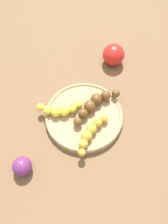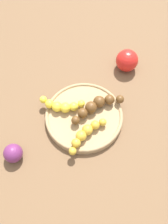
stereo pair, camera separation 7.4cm
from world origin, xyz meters
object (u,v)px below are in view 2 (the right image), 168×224
(fruit_bowl, at_px, (84,116))
(apple_red, at_px, (127,60))
(banana_yellow, at_px, (61,106))
(plum_purple, at_px, (13,153))
(banana_overripe, at_px, (96,106))
(banana_spotted, at_px, (85,134))

(fruit_bowl, relative_size, apple_red, 3.18)
(banana_yellow, distance_m, apple_red, 0.27)
(plum_purple, bearing_deg, apple_red, 95.12)
(banana_overripe, distance_m, banana_spotted, 0.09)
(apple_red, relative_size, plum_purple, 1.38)
(banana_overripe, bearing_deg, banana_spotted, 132.80)
(banana_overripe, xyz_separation_m, banana_yellow, (-0.06, -0.08, -0.00))
(banana_yellow, bearing_deg, fruit_bowl, 77.50)
(banana_yellow, bearing_deg, apple_red, 136.52)
(banana_overripe, bearing_deg, plum_purple, 94.01)
(banana_overripe, relative_size, apple_red, 2.36)
(apple_red, bearing_deg, banana_overripe, -69.99)
(plum_purple, bearing_deg, banana_overripe, 83.93)
(banana_overripe, relative_size, plum_purple, 3.26)
(banana_spotted, xyz_separation_m, apple_red, (-0.12, 0.27, 0.00))
(fruit_bowl, bearing_deg, apple_red, 105.75)
(banana_overripe, xyz_separation_m, apple_red, (-0.07, 0.19, -0.00))
(banana_overripe, relative_size, banana_yellow, 1.66)
(banana_yellow, relative_size, apple_red, 1.42)
(fruit_bowl, height_order, banana_yellow, banana_yellow)
(banana_yellow, relative_size, plum_purple, 1.97)
(fruit_bowl, xyz_separation_m, plum_purple, (-0.02, -0.22, 0.01))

